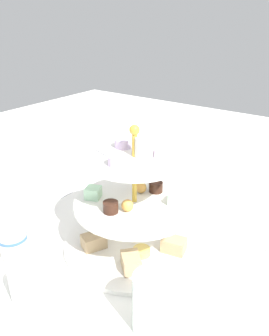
{
  "coord_description": "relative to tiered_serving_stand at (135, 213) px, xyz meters",
  "views": [
    {
      "loc": [
        0.36,
        -0.49,
        0.46
      ],
      "look_at": [
        0.0,
        0.0,
        0.18
      ],
      "focal_mm": 36.33,
      "sensor_mm": 36.0,
      "label": 1
    }
  ],
  "objects": [
    {
      "name": "ground_plane",
      "position": [
        -0.0,
        0.0,
        -0.08
      ],
      "size": [
        2.4,
        2.4,
        0.0
      ],
      "primitive_type": "plane",
      "color": "white"
    },
    {
      "name": "water_glass_short_left",
      "position": [
        -0.06,
        -0.23,
        -0.05
      ],
      "size": [
        0.06,
        0.06,
        0.07
      ],
      "primitive_type": "cylinder",
      "color": "silver",
      "rests_on": "ground_plane"
    },
    {
      "name": "teacup_with_saucer",
      "position": [
        -0.18,
        -0.18,
        -0.06
      ],
      "size": [
        0.09,
        0.09,
        0.05
      ],
      "color": "white",
      "rests_on": "ground_plane"
    },
    {
      "name": "water_glass_mid_back",
      "position": [
        0.15,
        -0.16,
        -0.03
      ],
      "size": [
        0.06,
        0.06,
        0.1
      ],
      "primitive_type": "cylinder",
      "color": "silver",
      "rests_on": "ground_plane"
    },
    {
      "name": "tiered_serving_stand",
      "position": [
        0.0,
        0.0,
        0.0
      ],
      "size": [
        0.3,
        0.3,
        0.27
      ],
      "color": "white",
      "rests_on": "ground_plane"
    },
    {
      "name": "butter_knife_right",
      "position": [
        -0.29,
        0.01,
        -0.08
      ],
      "size": [
        0.01,
        0.17,
        0.0
      ],
      "primitive_type": "cube",
      "rotation": [
        0.0,
        0.0,
        4.71
      ],
      "color": "silver",
      "rests_on": "ground_plane"
    },
    {
      "name": "butter_knife_left",
      "position": [
        0.24,
        0.17,
        -0.08
      ],
      "size": [
        0.09,
        0.16,
        0.0
      ],
      "primitive_type": "cube",
      "rotation": [
        0.0,
        0.0,
        2.08
      ],
      "color": "silver",
      "rests_on": "ground_plane"
    },
    {
      "name": "water_glass_tall_right",
      "position": [
        -0.1,
        0.22,
        -0.02
      ],
      "size": [
        0.07,
        0.07,
        0.13
      ],
      "primitive_type": "cylinder",
      "color": "silver",
      "rests_on": "ground_plane"
    }
  ]
}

